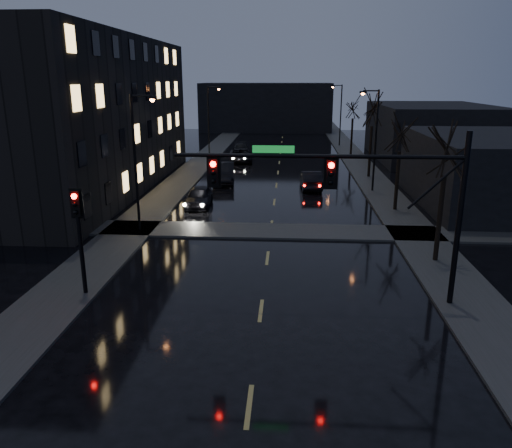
% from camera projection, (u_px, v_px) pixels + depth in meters
% --- Properties ---
extents(sidewalk_left, '(3.00, 140.00, 0.12)m').
position_uv_depth(sidewalk_left, '(185.00, 177.00, 46.10)').
color(sidewalk_left, '#2D2D2B').
rests_on(sidewalk_left, ground).
extents(sidewalk_right, '(3.00, 140.00, 0.12)m').
position_uv_depth(sidewalk_right, '(371.00, 179.00, 45.04)').
color(sidewalk_right, '#2D2D2B').
rests_on(sidewalk_right, ground).
extents(sidewalk_cross, '(40.00, 3.00, 0.12)m').
position_uv_depth(sidewalk_cross, '(271.00, 231.00, 29.77)').
color(sidewalk_cross, '#2D2D2B').
rests_on(sidewalk_cross, ground).
extents(apartment_block, '(12.00, 30.00, 12.00)m').
position_uv_depth(apartment_block, '(72.00, 115.00, 40.14)').
color(apartment_block, black).
rests_on(apartment_block, ground).
extents(commercial_right_near, '(10.00, 14.00, 5.00)m').
position_uv_depth(commercial_right_near, '(493.00, 171.00, 35.30)').
color(commercial_right_near, black).
rests_on(commercial_right_near, ground).
extents(commercial_right_far, '(12.00, 18.00, 6.00)m').
position_uv_depth(commercial_right_far, '(431.00, 132.00, 56.13)').
color(commercial_right_far, black).
rests_on(commercial_right_far, ground).
extents(far_block, '(22.00, 10.00, 8.00)m').
position_uv_depth(far_block, '(266.00, 107.00, 85.82)').
color(far_block, black).
rests_on(far_block, ground).
extents(signal_mast, '(11.11, 0.41, 7.00)m').
position_uv_depth(signal_mast, '(363.00, 186.00, 19.08)').
color(signal_mast, black).
rests_on(signal_mast, ground).
extents(signal_pole_left, '(0.35, 0.41, 4.53)m').
position_uv_depth(signal_pole_left, '(79.00, 227.00, 20.31)').
color(signal_pole_left, black).
rests_on(signal_pole_left, ground).
extents(tree_near, '(3.52, 3.52, 8.08)m').
position_uv_depth(tree_near, '(448.00, 137.00, 23.21)').
color(tree_near, black).
rests_on(tree_near, ground).
extents(tree_mid_a, '(3.30, 3.30, 7.58)m').
position_uv_depth(tree_mid_a, '(402.00, 126.00, 32.89)').
color(tree_mid_a, black).
rests_on(tree_mid_a, ground).
extents(tree_mid_b, '(3.74, 3.74, 8.59)m').
position_uv_depth(tree_mid_b, '(373.00, 104.00, 44.16)').
color(tree_mid_b, black).
rests_on(tree_mid_b, ground).
extents(tree_far, '(3.43, 3.43, 7.88)m').
position_uv_depth(tree_far, '(353.00, 103.00, 57.72)').
color(tree_far, black).
rests_on(tree_far, ground).
extents(streetlight_l_near, '(1.53, 0.28, 8.00)m').
position_uv_depth(streetlight_l_near, '(138.00, 152.00, 28.44)').
color(streetlight_l_near, black).
rests_on(streetlight_l_near, ground).
extents(streetlight_l_far, '(1.53, 0.28, 8.00)m').
position_uv_depth(streetlight_l_far, '(210.00, 117.00, 54.29)').
color(streetlight_l_far, black).
rests_on(streetlight_l_far, ground).
extents(streetlight_r_mid, '(1.53, 0.28, 8.00)m').
position_uv_depth(streetlight_r_mid, '(373.00, 132.00, 38.98)').
color(streetlight_r_mid, black).
rests_on(streetlight_r_mid, ground).
extents(streetlight_r_far, '(1.53, 0.28, 8.00)m').
position_uv_depth(streetlight_r_far, '(339.00, 110.00, 65.79)').
color(streetlight_r_far, black).
rests_on(streetlight_r_far, ground).
extents(oncoming_car_a, '(1.83, 4.26, 1.43)m').
position_uv_depth(oncoming_car_a, '(199.00, 196.00, 35.56)').
color(oncoming_car_a, black).
rests_on(oncoming_car_a, ground).
extents(oncoming_car_b, '(2.34, 5.35, 1.71)m').
position_uv_depth(oncoming_car_b, '(224.00, 173.00, 43.73)').
color(oncoming_car_b, black).
rests_on(oncoming_car_b, ground).
extents(oncoming_car_c, '(2.94, 5.26, 1.39)m').
position_uv_depth(oncoming_car_c, '(241.00, 155.00, 54.64)').
color(oncoming_car_c, black).
rests_on(oncoming_car_c, ground).
extents(oncoming_car_d, '(2.39, 4.71, 1.31)m').
position_uv_depth(oncoming_car_d, '(241.00, 149.00, 60.12)').
color(oncoming_car_d, black).
rests_on(oncoming_car_d, ground).
extents(lead_car, '(1.81, 4.61, 1.49)m').
position_uv_depth(lead_car, '(311.00, 180.00, 41.24)').
color(lead_car, black).
rests_on(lead_car, ground).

